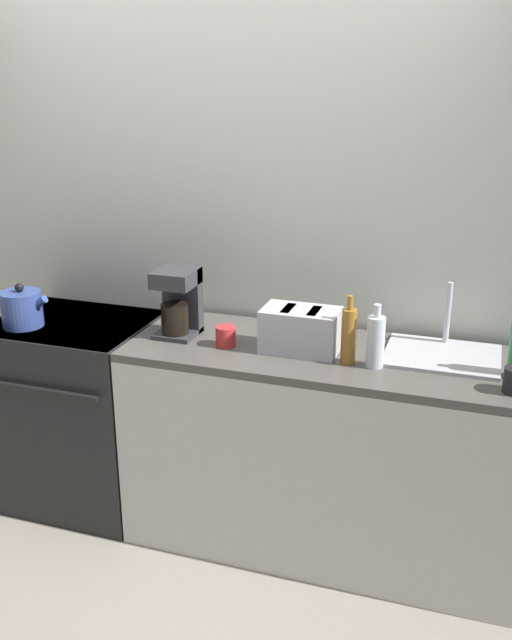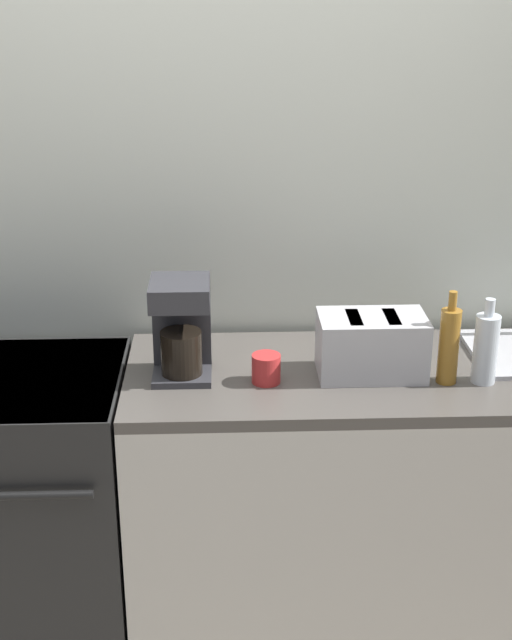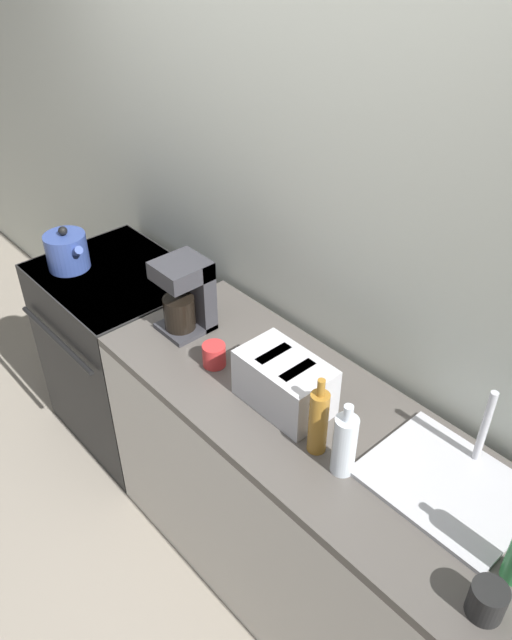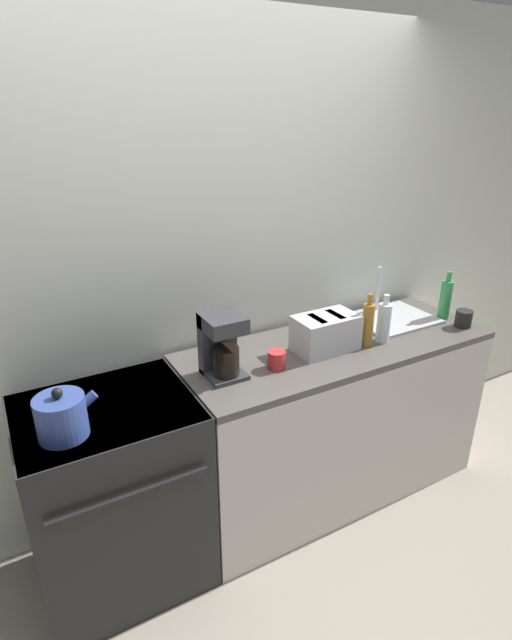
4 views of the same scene
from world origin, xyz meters
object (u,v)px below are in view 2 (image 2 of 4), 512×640
cup_red (266,369)px  coffee_maker (181,325)px  bottle_clear (486,348)px  bottle_amber (449,345)px  toaster (372,345)px  stove (14,508)px

cup_red → coffee_maker: bearing=163.6°
coffee_maker → bottle_clear: bearing=-6.1°
coffee_maker → cup_red: (0.25, -0.07, -0.11)m
bottle_amber → coffee_maker: bearing=173.2°
bottle_clear → bottle_amber: bearing=178.5°
toaster → bottle_amber: (0.21, -0.07, 0.03)m
stove → cup_red: 0.94m
bottle_amber → stove: bearing=176.6°
stove → toaster: (1.11, -0.01, 0.55)m
cup_red → toaster: bearing=8.4°
toaster → coffee_maker: bearing=177.3°
stove → cup_red: bearing=-4.3°
toaster → bottle_amber: 0.23m
bottle_amber → toaster: bearing=162.8°
stove → bottle_amber: 1.45m
bottle_clear → bottle_amber: size_ratio=0.92×
toaster → cup_red: size_ratio=3.67×
bottle_clear → bottle_amber: (-0.11, 0.00, 0.01)m
bottle_amber → bottle_clear: bearing=-1.5°
bottle_amber → cup_red: bearing=177.9°
stove → bottle_clear: 1.55m
stove → cup_red: cup_red is taller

